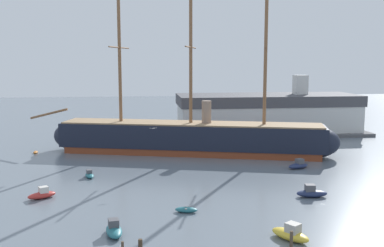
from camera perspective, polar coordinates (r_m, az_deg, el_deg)
tall_ship at (r=91.00m, az=-0.16°, el=-1.75°), size 62.31×22.65×30.66m
motorboat_foreground_left at (r=50.85m, az=-9.85°, el=-13.10°), size 2.35×4.28×1.70m
motorboat_foreground_right at (r=49.98m, az=12.38°, el=-13.47°), size 4.13×4.78×1.90m
dinghy_near_centre at (r=57.11m, az=-0.73°, el=-10.86°), size 3.02×1.85×0.66m
motorboat_mid_left at (r=65.81m, az=-18.45°, el=-8.50°), size 4.11×3.26×1.60m
motorboat_mid_right at (r=65.20m, az=14.90°, el=-8.45°), size 4.41×2.21×1.78m
motorboat_alongside_bow at (r=75.03m, az=-12.85°, el=-6.35°), size 2.05×3.21×1.25m
motorboat_alongside_stern at (r=81.20m, az=13.32°, el=-5.15°), size 4.41×3.09×1.71m
dinghy_far_left at (r=97.16m, az=-19.18°, el=-3.44°), size 0.88×1.94×0.46m
dinghy_distant_centre at (r=100.03m, az=-2.38°, el=-2.61°), size 1.91×3.04×0.67m
mooring_piling_nearest at (r=47.54m, az=12.46°, el=-14.25°), size 0.34×0.34×1.92m
mooring_piling_left_pair at (r=46.60m, az=-6.55°, el=-15.05°), size 0.43×0.43×1.21m
dockside_warehouse_right at (r=118.07m, az=9.50°, el=1.21°), size 49.68×19.04×14.96m
seagull_in_flight at (r=70.75m, az=-4.94°, el=-0.60°), size 1.23×0.46×0.14m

